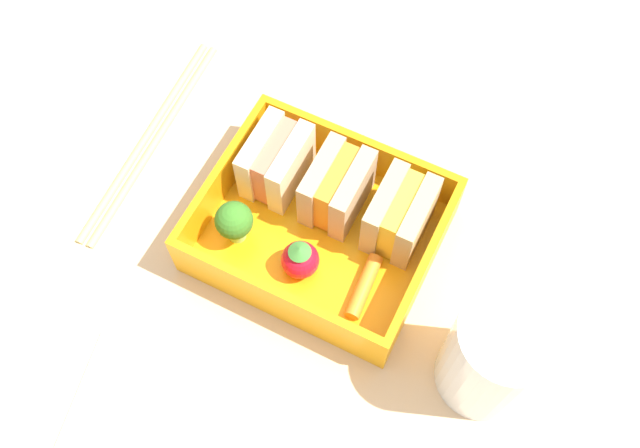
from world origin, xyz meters
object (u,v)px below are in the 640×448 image
(sandwich_center, at_px, (400,215))
(broccoli_floret, at_px, (234,221))
(folded_napkin, at_px, (154,430))
(carrot_stick_far_left, at_px, (364,286))
(drinking_glass, at_px, (494,356))
(sandwich_left, at_px, (276,161))
(chopstick_pair, at_px, (150,137))
(sandwich_center_left, at_px, (337,188))
(strawberry_far_left, at_px, (302,260))

(sandwich_center, bearing_deg, broccoli_floret, -151.13)
(sandwich_center, relative_size, folded_napkin, 0.46)
(carrot_stick_far_left, height_order, drinking_glass, drinking_glass)
(carrot_stick_far_left, bearing_deg, folded_napkin, -119.29)
(sandwich_left, distance_m, carrot_stick_far_left, 0.12)
(sandwich_center, bearing_deg, drinking_glass, -36.94)
(sandwich_left, xyz_separation_m, folded_napkin, (0.01, -0.21, -0.04))
(broccoli_floret, distance_m, drinking_glass, 0.21)
(carrot_stick_far_left, distance_m, drinking_glass, 0.11)
(sandwich_left, height_order, folded_napkin, sandwich_left)
(drinking_glass, bearing_deg, folded_napkin, -143.94)
(sandwich_center, bearing_deg, folded_napkin, -112.92)
(carrot_stick_far_left, relative_size, chopstick_pair, 0.24)
(sandwich_center_left, relative_size, chopstick_pair, 0.27)
(carrot_stick_far_left, distance_m, chopstick_pair, 0.23)
(broccoli_floret, relative_size, chopstick_pair, 0.19)
(sandwich_center_left, xyz_separation_m, broccoli_floret, (-0.06, -0.06, -0.00))
(carrot_stick_far_left, height_order, folded_napkin, carrot_stick_far_left)
(strawberry_far_left, bearing_deg, broccoli_floret, 178.02)
(sandwich_center, relative_size, drinking_glass, 0.59)
(sandwich_left, relative_size, folded_napkin, 0.46)
(sandwich_center, relative_size, strawberry_far_left, 1.67)
(broccoli_floret, bearing_deg, carrot_stick_far_left, 1.85)
(sandwich_center, height_order, drinking_glass, drinking_glass)
(sandwich_left, height_order, broccoli_floret, sandwich_left)
(sandwich_center_left, height_order, carrot_stick_far_left, sandwich_center_left)
(sandwich_left, distance_m, broccoli_floret, 0.06)
(chopstick_pair, bearing_deg, sandwich_center_left, 3.09)
(sandwich_center_left, xyz_separation_m, drinking_glass, (0.15, -0.08, 0.01))
(sandwich_center, distance_m, chopstick_pair, 0.23)
(sandwich_center_left, relative_size, sandwich_center, 1.00)
(broccoli_floret, bearing_deg, sandwich_center_left, 46.86)
(sandwich_left, height_order, strawberry_far_left, sandwich_left)
(drinking_glass, relative_size, folded_napkin, 0.78)
(sandwich_center, distance_m, strawberry_far_left, 0.08)
(sandwich_left, bearing_deg, drinking_glass, -20.11)
(sandwich_center_left, bearing_deg, strawberry_far_left, -88.84)
(folded_napkin, bearing_deg, chopstick_pair, 123.16)
(strawberry_far_left, relative_size, chopstick_pair, 0.16)
(chopstick_pair, xyz_separation_m, drinking_glass, (0.32, -0.07, 0.05))
(chopstick_pair, height_order, folded_napkin, chopstick_pair)
(chopstick_pair, height_order, drinking_glass, drinking_glass)
(sandwich_left, xyz_separation_m, sandwich_center, (0.11, 0.00, 0.00))
(sandwich_center, bearing_deg, sandwich_left, 180.00)
(sandwich_center_left, relative_size, carrot_stick_far_left, 1.13)
(sandwich_left, bearing_deg, sandwich_center_left, 0.00)
(carrot_stick_far_left, distance_m, folded_napkin, 0.18)
(sandwich_center, relative_size, carrot_stick_far_left, 1.13)
(sandwich_left, distance_m, sandwich_center, 0.11)
(broccoli_floret, relative_size, drinking_glass, 0.42)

